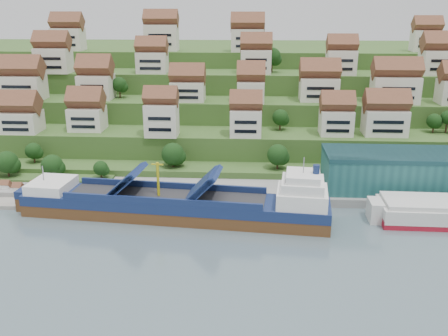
{
  "coord_description": "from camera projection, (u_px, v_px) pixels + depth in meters",
  "views": [
    {
      "loc": [
        2.77,
        -108.54,
        48.66
      ],
      "look_at": [
        -4.3,
        14.0,
        8.0
      ],
      "focal_mm": 40.0,
      "sensor_mm": 36.0,
      "label": 1
    }
  ],
  "objects": [
    {
      "name": "quay",
      "position": [
        316.0,
        193.0,
        131.09
      ],
      "size": [
        180.0,
        14.0,
        2.2
      ],
      "primitive_type": "cube",
      "color": "gray",
      "rests_on": "ground"
    },
    {
      "name": "beach_huts",
      "position": [
        12.0,
        189.0,
        131.13
      ],
      "size": [
        14.4,
        3.7,
        2.2
      ],
      "color": "white",
      "rests_on": "pebble_beach"
    },
    {
      "name": "flagpole",
      "position": [
        312.0,
        179.0,
        124.64
      ],
      "size": [
        1.28,
        0.16,
        8.0
      ],
      "color": "gray",
      "rests_on": "quay"
    },
    {
      "name": "pebble_beach",
      "position": [
        22.0,
        193.0,
        132.7
      ],
      "size": [
        45.0,
        20.0,
        1.0
      ],
      "primitive_type": "cube",
      "color": "gray",
      "rests_on": "ground"
    },
    {
      "name": "warehouse",
      "position": [
        441.0,
        171.0,
        129.32
      ],
      "size": [
        60.0,
        15.0,
        10.0
      ],
      "primitive_type": "cube",
      "color": "#215C5B",
      "rests_on": "quay"
    },
    {
      "name": "hillside",
      "position": [
        246.0,
        97.0,
        213.1
      ],
      "size": [
        260.0,
        128.0,
        31.0
      ],
      "color": "#2D4C1E",
      "rests_on": "ground"
    },
    {
      "name": "hillside_trees",
      "position": [
        185.0,
        118.0,
        153.4
      ],
      "size": [
        136.37,
        62.87,
        30.57
      ],
      "color": "#183C14",
      "rests_on": "ground"
    },
    {
      "name": "cargo_ship",
      "position": [
        183.0,
        205.0,
        118.05
      ],
      "size": [
        73.51,
        18.4,
        16.07
      ],
      "rotation": [
        0.0,
        0.0,
        -0.1
      ],
      "color": "#56341A",
      "rests_on": "ground"
    },
    {
      "name": "ground",
      "position": [
        239.0,
        219.0,
        118.32
      ],
      "size": [
        300.0,
        300.0,
        0.0
      ],
      "primitive_type": "plane",
      "color": "slate",
      "rests_on": "ground"
    },
    {
      "name": "hillside_village",
      "position": [
        240.0,
        80.0,
        167.38
      ],
      "size": [
        157.07,
        64.37,
        29.83
      ],
      "color": "silver",
      "rests_on": "ground"
    }
  ]
}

